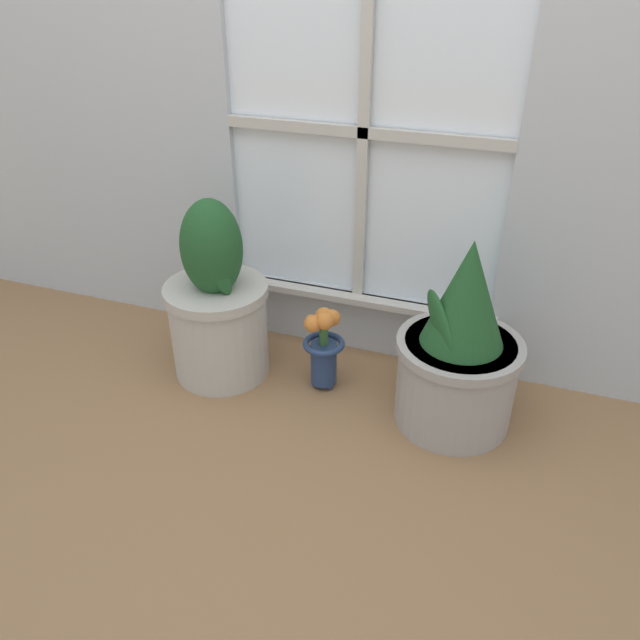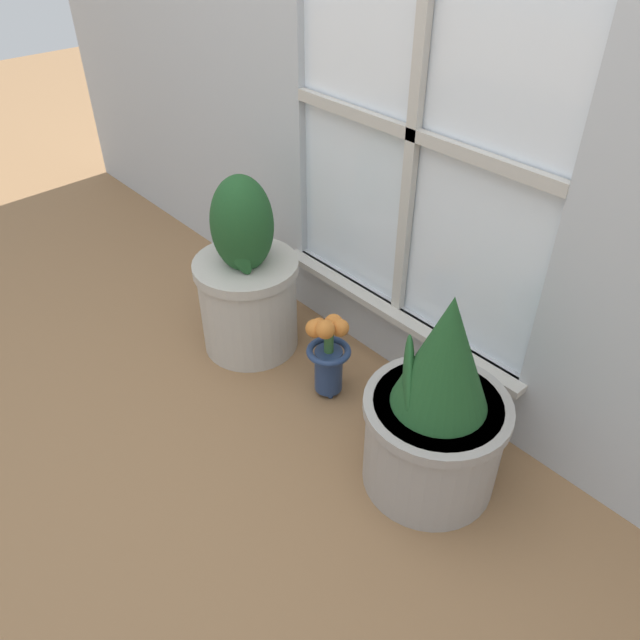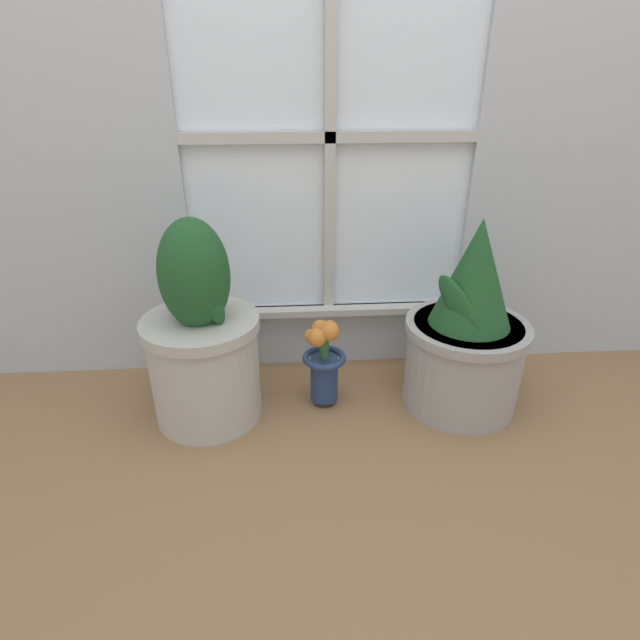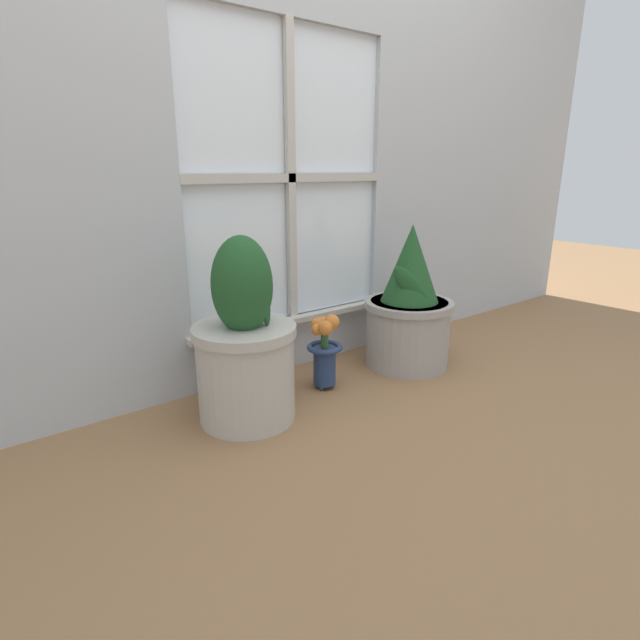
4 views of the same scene
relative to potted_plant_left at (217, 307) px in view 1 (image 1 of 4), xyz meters
The scene contains 4 objects.
ground_plane 0.53m from the potted_plant_left, 23.30° to the right, with size 10.00×10.00×0.00m, color olive.
potted_plant_left is the anchor object (origin of this frame).
potted_plant_right 0.84m from the potted_plant_left, ahead, with size 0.40×0.40×0.64m.
flower_vase 0.39m from the potted_plant_left, ahead, with size 0.15×0.15×0.32m.
Camera 1 is at (0.55, -1.47, 1.35)m, focal length 35.00 mm.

